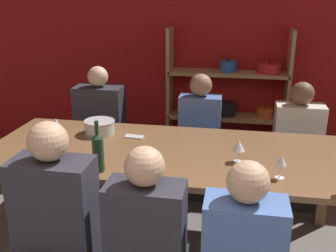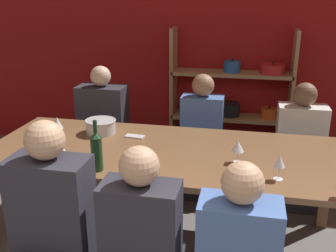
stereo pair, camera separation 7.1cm
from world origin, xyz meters
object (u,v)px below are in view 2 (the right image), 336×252
(dining_table, at_px, (165,159))
(wine_glass_red_c, at_px, (63,152))
(shelf_unit, at_px, (232,109))
(mixing_bowl, at_px, (101,126))
(person_far_b, at_px, (298,160))
(wine_bottle_green, at_px, (97,151))
(wine_glass_empty_c, at_px, (57,123))
(person_near_b, at_px, (57,250))
(wine_glass_red_b, at_px, (238,147))
(person_far_c, at_px, (104,143))
(wine_glass_red_a, at_px, (280,162))
(cell_phone, at_px, (135,136))
(person_far_a, at_px, (201,150))

(dining_table, relative_size, wine_glass_red_c, 17.22)
(shelf_unit, distance_m, dining_table, 1.71)
(shelf_unit, height_order, mixing_bowl, shelf_unit)
(wine_glass_red_c, relative_size, person_far_b, 0.14)
(shelf_unit, xyz_separation_m, wine_bottle_green, (-0.75, -2.07, 0.28))
(wine_glass_empty_c, distance_m, person_far_b, 2.11)
(mixing_bowl, bearing_deg, person_near_b, -83.21)
(wine_glass_red_b, distance_m, wine_glass_empty_c, 1.41)
(wine_bottle_green, xyz_separation_m, person_far_b, (1.39, 1.27, -0.49))
(wine_glass_red_b, distance_m, person_far_b, 1.19)
(mixing_bowl, bearing_deg, dining_table, -23.47)
(wine_glass_red_c, bearing_deg, person_far_c, 99.73)
(wine_glass_red_b, height_order, wine_glass_red_c, same)
(wine_glass_red_a, relative_size, wine_glass_empty_c, 0.97)
(mixing_bowl, xyz_separation_m, person_far_b, (1.62, 0.60, -0.41))
(wine_glass_red_c, distance_m, cell_phone, 0.70)
(mixing_bowl, height_order, person_near_b, person_near_b)
(wine_bottle_green, distance_m, person_far_b, 1.94)
(wine_bottle_green, bearing_deg, wine_glass_red_c, -179.01)
(cell_phone, height_order, person_far_a, person_far_a)
(cell_phone, relative_size, person_far_a, 0.14)
(wine_glass_red_b, bearing_deg, person_far_a, 110.10)
(wine_glass_red_c, bearing_deg, person_far_a, 59.70)
(person_far_a, relative_size, person_near_b, 0.94)
(wine_glass_red_c, bearing_deg, person_far_b, 38.18)
(person_far_c, bearing_deg, person_far_b, -179.78)
(mixing_bowl, relative_size, wine_glass_empty_c, 1.54)
(person_far_b, bearing_deg, mixing_bowl, 20.36)
(dining_table, distance_m, wine_glass_red_c, 0.74)
(person_far_a, height_order, person_far_c, person_far_c)
(shelf_unit, relative_size, wine_glass_red_c, 9.77)
(person_far_c, bearing_deg, shelf_unit, -145.78)
(shelf_unit, relative_size, wine_glass_red_b, 9.75)
(mixing_bowl, xyz_separation_m, wine_glass_empty_c, (-0.29, -0.16, 0.05))
(person_near_b, bearing_deg, person_far_a, 69.96)
(shelf_unit, bearing_deg, mixing_bowl, -124.89)
(wine_bottle_green, distance_m, wine_glass_empty_c, 0.73)
(dining_table, bearing_deg, person_near_b, -118.58)
(wine_glass_empty_c, bearing_deg, cell_phone, 11.75)
(cell_phone, distance_m, person_near_b, 1.11)
(shelf_unit, height_order, wine_glass_red_b, shelf_unit)
(shelf_unit, bearing_deg, wine_glass_empty_c, -129.04)
(shelf_unit, bearing_deg, wine_glass_red_c, -115.20)
(mixing_bowl, distance_m, cell_phone, 0.30)
(wine_bottle_green, xyz_separation_m, person_far_c, (-0.45, 1.26, -0.47))
(wine_glass_red_c, bearing_deg, wine_glass_red_a, 4.33)
(wine_glass_red_a, bearing_deg, person_far_c, 143.46)
(wine_bottle_green, height_order, person_far_b, person_far_b)
(person_far_a, bearing_deg, mixing_bowl, 38.86)
(dining_table, bearing_deg, person_far_c, 133.25)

